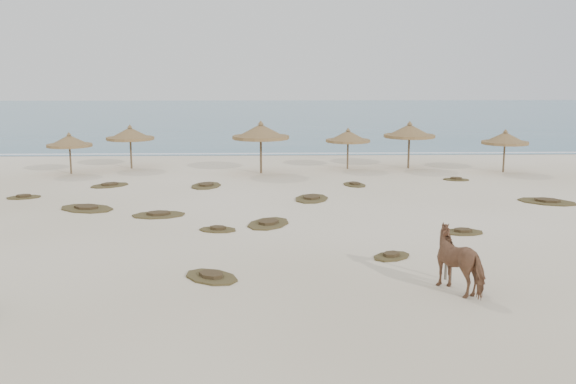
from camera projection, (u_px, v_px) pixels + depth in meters
name	position (u px, v px, depth m)	size (l,w,h in m)	color
ground	(284.00, 245.00, 22.36)	(160.00, 160.00, 0.00)	#F6E6CA
ocean	(272.00, 114.00, 96.09)	(200.00, 100.00, 0.01)	#2A6480
foam_line	(276.00, 154.00, 47.92)	(70.00, 0.60, 0.01)	silver
palapa_0	(69.00, 141.00, 37.97)	(3.35, 3.35, 2.50)	brown
palapa_1	(130.00, 134.00, 40.11)	(3.06, 3.06, 2.78)	brown
palapa_2	(261.00, 132.00, 38.05)	(3.95, 3.95, 3.17)	brown
palapa_3	(348.00, 137.00, 39.96)	(3.53, 3.53, 2.59)	brown
palapa_4	(409.00, 132.00, 40.12)	(4.25, 4.25, 2.99)	brown
palapa_5	(505.00, 139.00, 38.59)	(3.59, 3.59, 2.62)	brown
horse	(462.00, 260.00, 17.49)	(0.93, 2.04, 1.72)	#926142
fence_post_near	(446.00, 262.00, 18.50)	(0.08, 0.08, 1.08)	brown
fence_post_far	(451.00, 269.00, 17.99)	(0.07, 0.07, 0.96)	brown
scrub_1	(87.00, 208.00, 28.27)	(3.13, 2.75, 0.16)	brown
scrub_2	(218.00, 229.00, 24.41)	(1.59, 1.19, 0.16)	brown
scrub_3	(311.00, 198.00, 30.50)	(2.08, 2.68, 0.16)	brown
scrub_4	(463.00, 232.00, 24.03)	(1.59, 1.06, 0.16)	brown
scrub_5	(547.00, 201.00, 29.76)	(3.14, 2.85, 0.16)	brown
scrub_6	(110.00, 185.00, 34.14)	(2.49, 2.43, 0.16)	brown
scrub_7	(355.00, 184.00, 34.33)	(1.51, 1.92, 0.16)	brown
scrub_8	(24.00, 197.00, 30.83)	(1.82, 1.47, 0.16)	brown
scrub_9	(268.00, 223.00, 25.39)	(2.29, 2.71, 0.16)	brown
scrub_10	(456.00, 179.00, 36.04)	(1.65, 1.31, 0.16)	brown
scrub_11	(211.00, 276.00, 18.71)	(2.18, 2.16, 0.16)	brown
scrub_12	(391.00, 256.00, 20.82)	(1.70, 1.62, 0.16)	brown
scrub_13	(206.00, 185.00, 34.04)	(1.88, 2.56, 0.16)	brown
scrub_14	(159.00, 214.00, 26.96)	(2.44, 1.79, 0.16)	brown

